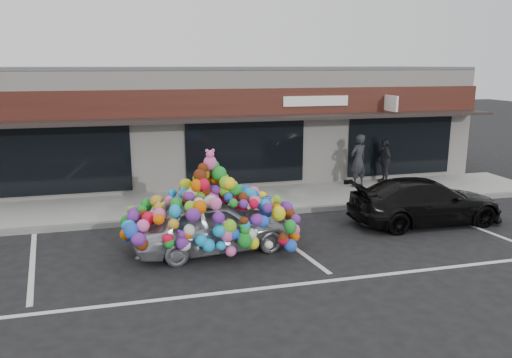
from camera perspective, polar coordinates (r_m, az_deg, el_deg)
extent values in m
plane|color=black|center=(12.12, -9.14, -8.49)|extent=(90.00, 90.00, 0.00)
cube|color=silver|center=(19.91, -11.70, 6.06)|extent=(24.00, 6.00, 4.20)
cube|color=#59595B|center=(19.78, -11.99, 12.25)|extent=(24.00, 6.00, 0.12)
cube|color=#39150F|center=(16.75, -11.32, 8.44)|extent=(24.00, 0.18, 0.90)
cube|color=black|center=(16.27, -11.13, 6.55)|extent=(24.00, 1.20, 0.10)
cube|color=white|center=(18.64, 15.11, 8.37)|extent=(0.08, 0.95, 0.55)
cube|color=white|center=(17.80, 6.88, 8.85)|extent=(2.40, 0.04, 0.35)
cube|color=black|center=(17.11, -21.15, 2.16)|extent=(4.20, 0.12, 2.30)
cube|color=black|center=(17.43, -1.18, 3.22)|extent=(4.20, 0.12, 2.30)
cube|color=black|center=(19.67, 16.14, 3.82)|extent=(4.20, 0.12, 2.30)
cube|color=#9A9A95|center=(15.88, -10.53, -3.06)|extent=(26.00, 3.00, 0.15)
cube|color=slate|center=(14.45, -10.10, -4.66)|extent=(26.00, 0.18, 0.16)
cube|color=silver|center=(12.48, -24.20, -8.85)|extent=(0.73, 4.37, 0.01)
cube|color=silver|center=(12.82, 3.42, -7.11)|extent=(0.73, 4.37, 0.01)
cube|color=silver|center=(15.29, 23.15, -4.82)|extent=(0.73, 4.37, 0.01)
cube|color=silver|center=(10.39, 3.41, -12.07)|extent=(14.00, 0.12, 0.01)
imported|color=#B0B8BC|center=(12.06, -5.01, -5.22)|extent=(1.96, 3.94, 1.29)
ellipsoid|color=#FB0424|center=(11.75, -5.12, 0.03)|extent=(1.32, 1.72, 0.97)
sphere|color=#F7FF23|center=(12.10, 1.30, -3.59)|extent=(0.34, 0.34, 0.34)
sphere|color=#2F98FE|center=(11.41, -1.30, -6.74)|extent=(0.36, 0.36, 0.36)
sphere|color=green|center=(12.77, -9.18, -4.52)|extent=(0.30, 0.30, 0.30)
sphere|color=#DD5F9D|center=(11.66, -5.16, 2.11)|extent=(0.32, 0.32, 0.32)
sphere|color=#ECA202|center=(11.94, -10.53, -3.99)|extent=(0.30, 0.30, 0.30)
imported|color=black|center=(14.85, 18.79, -2.42)|extent=(1.82, 4.40, 1.27)
imported|color=black|center=(17.95, 11.60, 2.07)|extent=(0.80, 0.66, 1.88)
imported|color=#29272D|center=(18.88, 14.48, 2.01)|extent=(0.96, 0.47, 1.60)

